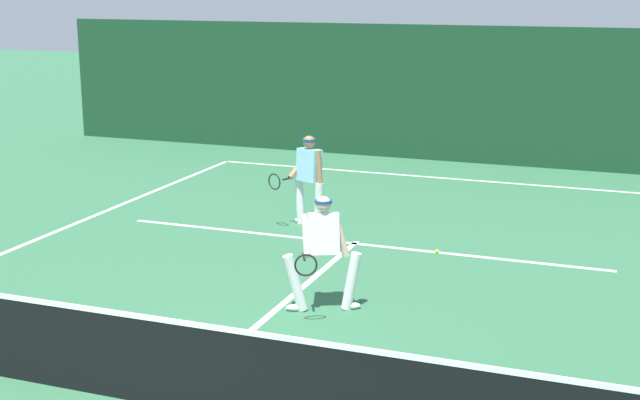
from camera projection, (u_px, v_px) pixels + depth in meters
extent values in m
cube|color=white|center=(433.00, 177.00, 19.92)|extent=(10.28, 0.10, 0.01)
cube|color=white|center=(354.00, 243.00, 14.88)|extent=(8.38, 0.10, 0.01)
cube|color=white|center=(283.00, 304.00, 12.09)|extent=(0.10, 6.40, 0.01)
cube|color=black|center=(160.00, 364.00, 9.07)|extent=(11.09, 0.02, 0.93)
cube|color=white|center=(158.00, 319.00, 8.95)|extent=(11.09, 0.03, 0.05)
cylinder|color=silver|center=(351.00, 281.00, 11.82)|extent=(0.31, 0.24, 0.80)
cylinder|color=silver|center=(295.00, 283.00, 11.76)|extent=(0.36, 0.27, 0.80)
ellipsoid|color=white|center=(351.00, 306.00, 11.91)|extent=(0.28, 0.21, 0.09)
ellipsoid|color=white|center=(295.00, 307.00, 11.84)|extent=(0.28, 0.21, 0.09)
cube|color=silver|center=(323.00, 233.00, 11.63)|extent=(0.51, 0.47, 0.59)
cylinder|color=beige|center=(340.00, 235.00, 11.66)|extent=(0.26, 0.19, 0.61)
cylinder|color=beige|center=(306.00, 236.00, 11.62)|extent=(0.29, 0.47, 0.51)
sphere|color=beige|center=(323.00, 204.00, 11.53)|extent=(0.21, 0.21, 0.21)
cylinder|color=#19478C|center=(323.00, 201.00, 11.53)|extent=(0.30, 0.30, 0.04)
cylinder|color=black|center=(304.00, 257.00, 11.42)|extent=(0.14, 0.25, 0.03)
torus|color=black|center=(306.00, 265.00, 11.09)|extent=(0.27, 0.15, 0.29)
cylinder|color=silver|center=(319.00, 205.00, 15.75)|extent=(0.23, 0.20, 0.83)
cylinder|color=silver|center=(300.00, 201.00, 16.04)|extent=(0.24, 0.21, 0.83)
ellipsoid|color=white|center=(319.00, 225.00, 15.83)|extent=(0.28, 0.20, 0.09)
ellipsoid|color=white|center=(300.00, 221.00, 16.13)|extent=(0.28, 0.20, 0.09)
cube|color=#8CCCE0|center=(309.00, 165.00, 15.73)|extent=(0.49, 0.40, 0.59)
cylinder|color=#9E704C|center=(319.00, 168.00, 15.58)|extent=(0.18, 0.15, 0.64)
cylinder|color=#9E704C|center=(299.00, 165.00, 15.89)|extent=(0.29, 0.55, 0.47)
sphere|color=#9E704C|center=(309.00, 142.00, 15.63)|extent=(0.22, 0.22, 0.22)
cylinder|color=#19478C|center=(309.00, 140.00, 15.62)|extent=(0.31, 0.31, 0.04)
cylinder|color=black|center=(288.00, 179.00, 15.79)|extent=(0.12, 0.25, 0.03)
torus|color=black|center=(274.00, 182.00, 15.55)|extent=(0.28, 0.13, 0.29)
sphere|color=#D1E033|center=(437.00, 251.00, 14.35)|extent=(0.07, 0.07, 0.07)
cube|color=#163D23|center=(454.00, 94.00, 21.34)|extent=(21.24, 0.12, 3.27)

